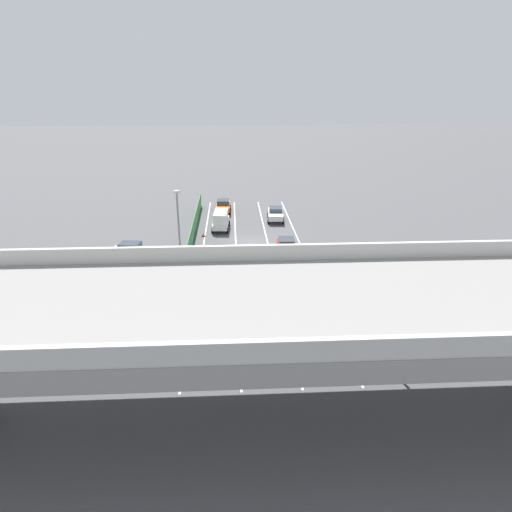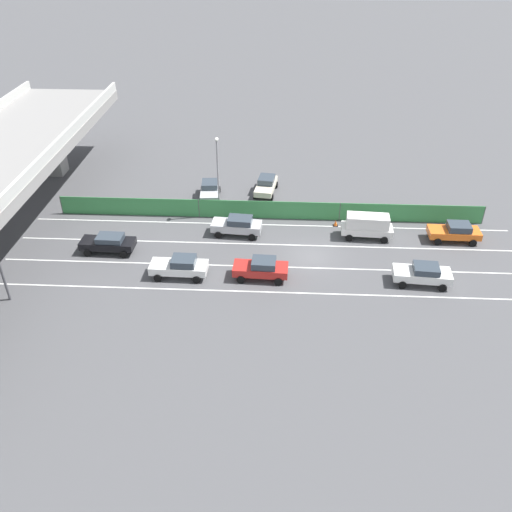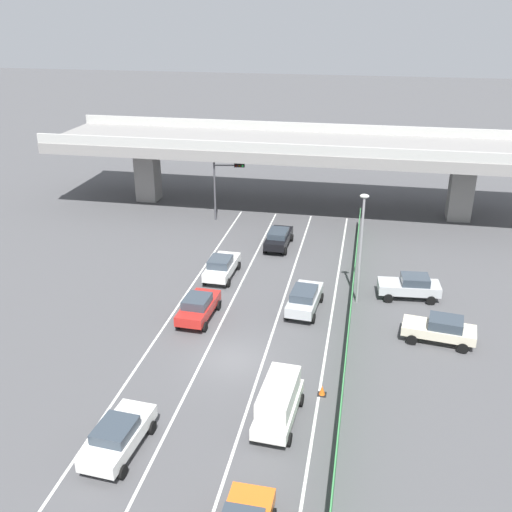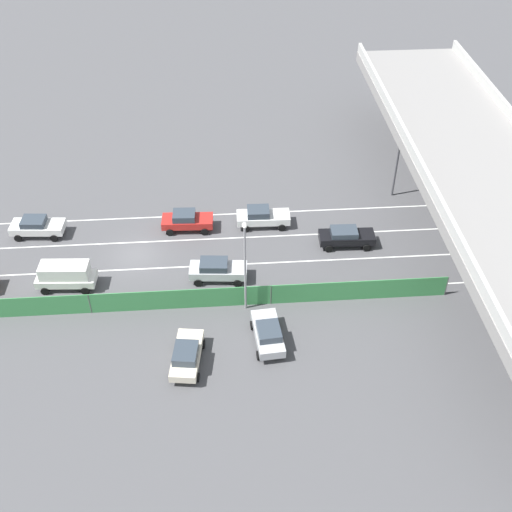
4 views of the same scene
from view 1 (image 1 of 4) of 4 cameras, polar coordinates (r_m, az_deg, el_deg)
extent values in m
plane|color=#4C4C4F|center=(49.54, -0.55, 1.71)|extent=(300.00, 300.00, 0.00)
cube|color=silver|center=(46.47, 6.08, 0.28)|extent=(0.14, 43.66, 0.01)
cube|color=silver|center=(46.05, 1.82, 0.20)|extent=(0.14, 43.66, 0.01)
cube|color=silver|center=(45.90, -2.49, 0.11)|extent=(0.14, 43.66, 0.01)
cube|color=silver|center=(46.00, -6.81, 0.03)|extent=(0.14, 43.66, 0.01)
cube|color=gray|center=(21.65, 2.73, -6.61)|extent=(48.63, 10.64, 1.02)
cube|color=#B2B2AD|center=(25.92, 1.65, 0.47)|extent=(48.63, 0.30, 0.90)
cube|color=#B2B2AD|center=(16.78, 4.54, -11.71)|extent=(48.63, 0.30, 0.90)
cube|color=#3D8E4C|center=(45.80, -8.39, 1.05)|extent=(0.06, 39.66, 1.80)
cylinder|color=#4C514C|center=(64.76, -6.93, 6.97)|extent=(0.10, 0.10, 1.80)
cylinder|color=#4C514C|center=(52.05, -7.78, 3.50)|extent=(0.10, 0.10, 1.80)
cylinder|color=#4C514C|center=(39.67, -9.18, -2.17)|extent=(0.10, 0.10, 1.80)
cylinder|color=#4C514C|center=(28.06, -11.82, -12.74)|extent=(0.10, 0.10, 1.80)
cube|color=black|center=(33.32, 1.02, -6.73)|extent=(1.84, 4.61, 0.64)
cube|color=#333D47|center=(33.31, 1.00, -5.67)|extent=(1.57, 2.21, 0.47)
cylinder|color=black|center=(32.23, 2.66, -8.74)|extent=(0.24, 0.65, 0.64)
cylinder|color=black|center=(32.16, -0.41, -8.78)|extent=(0.24, 0.65, 0.64)
cylinder|color=black|center=(34.96, 2.32, -6.23)|extent=(0.24, 0.65, 0.64)
cylinder|color=black|center=(34.89, -0.50, -6.27)|extent=(0.24, 0.65, 0.64)
cube|color=silver|center=(57.50, 2.46, 5.24)|extent=(2.14, 4.54, 0.65)
cube|color=#333D47|center=(57.58, 2.47, 5.86)|extent=(1.73, 2.03, 0.50)
cylinder|color=black|center=(56.22, 3.41, 4.35)|extent=(0.27, 0.65, 0.64)
cylinder|color=black|center=(56.18, 1.56, 4.37)|extent=(0.27, 0.65, 0.64)
cylinder|color=black|center=(59.10, 3.31, 5.17)|extent=(0.27, 0.65, 0.64)
cylinder|color=black|center=(59.06, 1.55, 5.19)|extent=(0.27, 0.65, 0.64)
cube|color=silver|center=(53.97, -4.42, 4.14)|extent=(1.99, 4.57, 0.61)
cube|color=silver|center=(53.73, -4.45, 5.00)|extent=(1.73, 3.75, 1.08)
cylinder|color=black|center=(52.59, -3.61, 3.18)|extent=(0.26, 0.65, 0.64)
cylinder|color=black|center=(52.74, -5.47, 3.18)|extent=(0.26, 0.65, 0.64)
cylinder|color=black|center=(55.49, -3.40, 4.13)|extent=(0.26, 0.65, 0.64)
cylinder|color=black|center=(55.63, -5.16, 4.12)|extent=(0.26, 0.65, 0.64)
cube|color=red|center=(45.59, 3.83, 1.01)|extent=(1.95, 4.38, 0.64)
cube|color=#333D47|center=(45.63, 3.82, 1.83)|extent=(1.64, 1.94, 0.57)
cylinder|color=black|center=(44.47, 5.09, -0.21)|extent=(0.25, 0.65, 0.64)
cylinder|color=black|center=(44.33, 2.81, -0.22)|extent=(0.25, 0.65, 0.64)
cylinder|color=black|center=(47.20, 4.76, 1.06)|extent=(0.25, 0.65, 0.64)
cylinder|color=black|center=(47.07, 2.61, 1.06)|extent=(0.25, 0.65, 0.64)
cube|color=#B7BABC|center=(43.00, -4.60, -0.22)|extent=(2.11, 4.55, 0.69)
cube|color=#333D47|center=(43.09, -4.58, 0.69)|extent=(1.71, 2.24, 0.53)
cylinder|color=black|center=(41.71, -3.60, -1.62)|extent=(0.27, 0.66, 0.64)
cylinder|color=black|center=(41.90, -5.98, -1.59)|extent=(0.27, 0.66, 0.64)
cylinder|color=black|center=(44.49, -3.26, -0.15)|extent=(0.27, 0.66, 0.64)
cylinder|color=black|center=(44.67, -5.49, -0.12)|extent=(0.27, 0.66, 0.64)
cube|color=white|center=(39.62, 5.03, -2.16)|extent=(1.88, 4.57, 0.64)
cube|color=#333D47|center=(39.79, 4.98, -1.10)|extent=(1.60, 1.91, 0.58)
cylinder|color=black|center=(38.53, 6.58, -3.68)|extent=(0.23, 0.64, 0.64)
cylinder|color=black|center=(38.32, 3.94, -3.73)|extent=(0.23, 0.64, 0.64)
cylinder|color=black|center=(41.32, 5.99, -1.92)|extent=(0.23, 0.64, 0.64)
cylinder|color=black|center=(41.13, 3.54, -1.96)|extent=(0.23, 0.64, 0.64)
cube|color=orange|center=(61.26, -4.14, 6.16)|extent=(1.85, 4.45, 0.61)
cube|color=#333D47|center=(61.44, -4.15, 6.78)|extent=(1.60, 1.94, 0.57)
cylinder|color=black|center=(59.90, -3.32, 5.39)|extent=(0.23, 0.64, 0.64)
cylinder|color=black|center=(59.97, -5.03, 5.36)|extent=(0.23, 0.64, 0.64)
cylinder|color=black|center=(62.81, -3.28, 6.11)|extent=(0.23, 0.64, 0.64)
cylinder|color=black|center=(62.87, -4.91, 6.09)|extent=(0.23, 0.64, 0.64)
cube|color=beige|center=(46.22, -15.04, 0.55)|extent=(4.51, 2.33, 0.57)
cube|color=#333D47|center=(46.14, -15.51, 1.24)|extent=(2.16, 1.80, 0.60)
cylinder|color=black|center=(46.69, -12.95, 0.36)|extent=(0.66, 0.30, 0.64)
cylinder|color=black|center=(45.12, -13.59, -0.42)|extent=(0.66, 0.30, 0.64)
cylinder|color=black|center=(47.64, -16.31, 0.46)|extent=(0.66, 0.30, 0.64)
cylinder|color=black|center=(46.11, -17.05, -0.30)|extent=(0.66, 0.30, 0.64)
cube|color=#B2B5B7|center=(40.80, -14.42, -2.06)|extent=(4.34, 2.12, 0.65)
cube|color=#333D47|center=(40.63, -15.01, -1.29)|extent=(1.99, 1.71, 0.56)
cylinder|color=black|center=(41.65, -12.28, -2.12)|extent=(0.66, 0.27, 0.64)
cylinder|color=black|center=(40.02, -12.45, -3.10)|extent=(0.66, 0.27, 0.64)
cylinder|color=black|center=(42.00, -16.18, -2.29)|extent=(0.66, 0.27, 0.64)
cylinder|color=black|center=(40.39, -16.50, -3.27)|extent=(0.66, 0.27, 0.64)
cylinder|color=#47474C|center=(28.89, 15.93, -7.68)|extent=(0.18, 0.18, 5.61)
cylinder|color=#47474C|center=(27.23, 14.04, -3.42)|extent=(2.58, 0.57, 0.12)
cube|color=black|center=(26.79, 12.06, -3.66)|extent=(0.99, 0.44, 0.32)
sphere|color=#390706|center=(27.04, 12.49, -3.46)|extent=(0.20, 0.20, 0.20)
sphere|color=#3B2806|center=(26.92, 11.92, -3.52)|extent=(0.20, 0.20, 0.20)
sphere|color=green|center=(26.80, 11.33, -3.59)|extent=(0.20, 0.20, 0.20)
cylinder|color=gray|center=(40.48, -9.58, 2.55)|extent=(0.16, 0.16, 7.45)
ellipsoid|color=silver|center=(39.46, -9.92, 7.94)|extent=(0.60, 0.36, 0.28)
cone|color=orange|center=(51.76, -6.59, 2.74)|extent=(0.36, 0.36, 0.56)
cube|color=black|center=(51.84, -6.58, 2.46)|extent=(0.47, 0.47, 0.03)
camera|label=2|loc=(60.15, 43.24, 23.85)|focal=37.63mm
camera|label=3|loc=(74.84, -7.32, 22.70)|focal=40.95mm
camera|label=4|loc=(58.04, -54.20, 30.19)|focal=44.76mm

